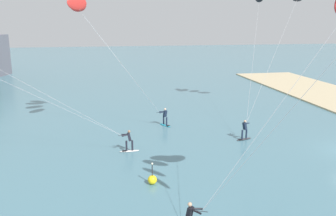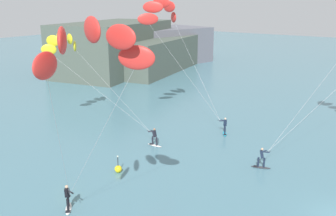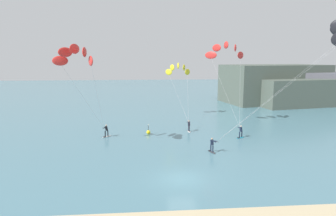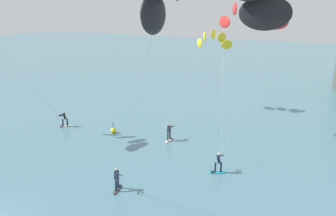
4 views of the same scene
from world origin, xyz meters
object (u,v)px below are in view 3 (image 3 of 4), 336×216
kitesurfer_downwind (179,71)px  kitesurfer_far_out (76,59)px  kitesurfer_mid_water (226,53)px  kitesurfer_nearshore (333,39)px  marker_buoy (148,132)px

kitesurfer_downwind → kitesurfer_far_out: bearing=-127.2°
kitesurfer_mid_water → kitesurfer_downwind: 10.27m
kitesurfer_nearshore → marker_buoy: (-15.91, 15.23, -11.85)m
kitesurfer_nearshore → kitesurfer_mid_water: 19.85m
kitesurfer_mid_water → marker_buoy: 16.79m
kitesurfer_nearshore → kitesurfer_downwind: bearing=111.0°
kitesurfer_mid_water → kitesurfer_downwind: kitesurfer_mid_water is taller
marker_buoy → kitesurfer_mid_water: bearing=19.4°
kitesurfer_mid_water → kitesurfer_downwind: (-6.37, 7.44, -3.08)m
kitesurfer_nearshore → kitesurfer_downwind: 29.06m
kitesurfer_nearshore → kitesurfer_far_out: 25.59m
kitesurfer_far_out → kitesurfer_downwind: kitesurfer_far_out is taller
kitesurfer_downwind → kitesurfer_nearshore: bearing=-69.0°
kitesurfer_downwind → kitesurfer_mid_water: bearing=-49.4°
kitesurfer_far_out → kitesurfer_downwind: 22.59m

